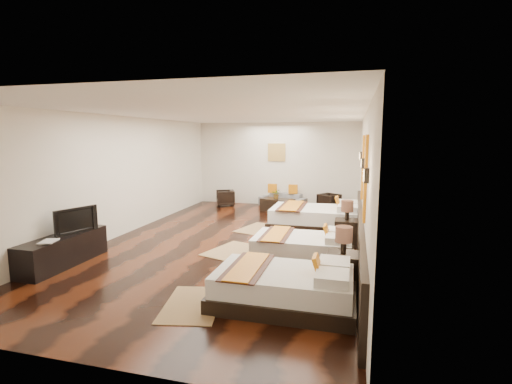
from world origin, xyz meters
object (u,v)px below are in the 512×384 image
(nightstand_b, at_px, (346,229))
(coffee_table, at_px, (277,205))
(tv_console, at_px, (64,250))
(book, at_px, (41,242))
(armchair_left, at_px, (225,198))
(bed_far, at_px, (317,218))
(figurine, at_px, (89,219))
(table_plant, at_px, (277,194))
(bed_mid, at_px, (304,248))
(nightstand_a, at_px, (343,266))
(armchair_right, at_px, (329,202))
(tv, at_px, (74,220))
(sofa, at_px, (283,200))
(bed_near, at_px, (285,287))

(nightstand_b, distance_m, coffee_table, 3.86)
(tv_console, xyz_separation_m, book, (0.00, -0.48, 0.29))
(armchair_left, bearing_deg, bed_far, 27.86)
(figurine, bearing_deg, nightstand_b, 21.41)
(book, xyz_separation_m, table_plant, (2.74, 6.35, -0.01))
(bed_mid, relative_size, armchair_left, 3.20)
(nightstand_a, height_order, armchair_right, nightstand_a)
(tv, relative_size, sofa, 0.53)
(bed_mid, height_order, table_plant, bed_mid)
(bed_far, bearing_deg, table_plant, 125.16)
(bed_far, relative_size, book, 7.05)
(nightstand_b, relative_size, tv_console, 0.54)
(bed_near, distance_m, tv, 4.26)
(tv_console, distance_m, armchair_right, 7.78)
(bed_mid, height_order, bed_far, bed_far)
(bed_near, distance_m, nightstand_b, 3.34)
(book, relative_size, sofa, 0.21)
(tv, bearing_deg, bed_mid, -55.73)
(bed_far, height_order, nightstand_b, nightstand_b)
(nightstand_b, xyz_separation_m, armchair_right, (-0.62, 3.80, -0.07))
(tv, bearing_deg, book, -164.53)
(bed_near, distance_m, nightstand_a, 1.12)
(nightstand_a, bearing_deg, nightstand_b, 90.00)
(nightstand_a, height_order, armchair_left, nightstand_a)
(book, bearing_deg, nightstand_a, 8.18)
(armchair_left, height_order, armchair_right, armchair_left)
(bed_near, xyz_separation_m, bed_far, (0.00, 4.39, 0.04))
(tv, bearing_deg, nightstand_b, -44.36)
(tv_console, bearing_deg, coffee_table, 64.63)
(bed_near, height_order, armchair_right, bed_near)
(table_plant, bearing_deg, figurine, -118.02)
(nightstand_a, xyz_separation_m, tv, (-4.89, 0.02, 0.45))
(figurine, bearing_deg, armchair_left, 81.25)
(bed_mid, height_order, book, bed_mid)
(tv, xyz_separation_m, figurine, (-0.05, 0.47, -0.08))
(nightstand_a, bearing_deg, table_plant, 111.38)
(sofa, height_order, table_plant, table_plant)
(nightstand_a, relative_size, armchair_left, 1.64)
(nightstand_a, distance_m, armchair_right, 6.26)
(nightstand_a, bearing_deg, figurine, 174.33)
(armchair_right, bearing_deg, armchair_left, 125.59)
(bed_far, distance_m, tv, 5.48)
(sofa, height_order, armchair_left, armchair_left)
(tv_console, height_order, armchair_right, tv_console)
(figurine, height_order, armchair_right, figurine)
(nightstand_a, distance_m, book, 5.00)
(tv, xyz_separation_m, table_plant, (2.69, 5.62, -0.24))
(book, xyz_separation_m, armchair_left, (0.87, 6.84, -0.30))
(nightstand_a, bearing_deg, bed_near, -132.34)
(bed_near, bearing_deg, figurine, 162.60)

